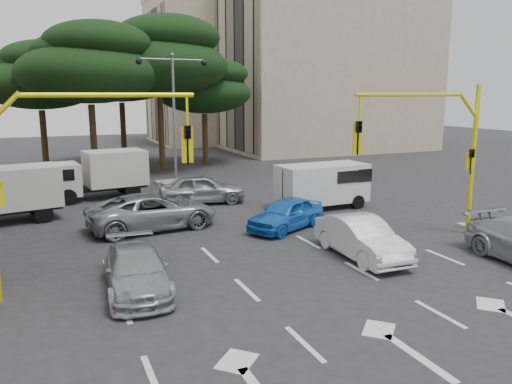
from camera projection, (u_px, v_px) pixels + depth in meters
ground at (307, 280)px, 15.36m from camera, size 120.00×120.00×0.00m
median_strip at (176, 189)px, 29.76m from camera, size 1.40×6.00×0.15m
apartment_beige_near at (328, 56)px, 50.12m from camera, size 20.20×12.15×18.70m
apartment_beige_far at (222, 70)px, 58.42m from camera, size 16.20×12.15×16.70m
pine_left_near at (90, 63)px, 32.14m from camera, size 9.15×9.15×10.23m
pine_center at (159, 56)px, 35.75m from camera, size 9.98×9.98×11.16m
pine_left_far at (40, 75)px, 34.72m from camera, size 8.32×8.32×9.30m
pine_right at (205, 86)px, 39.51m from camera, size 7.49×7.49×8.37m
pine_back at (121, 69)px, 39.61m from camera, size 9.15×9.15×10.23m
signal_mast_right at (440, 140)px, 19.04m from camera, size 5.79×0.37×6.00m
signal_mast_left at (58, 158)px, 13.76m from camera, size 5.79×0.37×6.00m
street_lamp_center at (174, 97)px, 28.73m from camera, size 4.16×0.36×7.77m
car_white_hatch at (361, 238)px, 17.38m from camera, size 1.66×4.34×1.41m
car_blue_compact at (286, 214)px, 21.02m from camera, size 4.21×3.18×1.33m
car_silver_wagon at (136, 270)px, 14.43m from camera, size 2.08×4.42×1.25m
car_silver_cross_a at (153, 211)px, 21.07m from camera, size 5.71×3.14×1.51m
car_silver_cross_b at (202, 189)px, 26.05m from camera, size 4.78×2.63×1.54m
van_white at (322, 186)px, 24.89m from camera, size 4.57×2.21×2.25m
box_truck_a at (1, 196)px, 21.88m from camera, size 5.32×2.99×2.47m
box_truck_b at (98, 175)px, 27.13m from camera, size 5.49×2.87×2.58m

